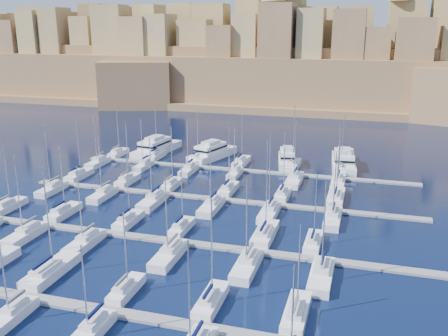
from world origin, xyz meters
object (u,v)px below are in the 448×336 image
(sailboat_2, at_px, (50,271))
(sailboat_4, at_px, (211,301))
(motor_yacht_a, at_px, (156,147))
(motor_yacht_c, at_px, (287,159))
(motor_yacht_b, at_px, (212,152))
(motor_yacht_d, at_px, (344,161))

(sailboat_2, height_order, sailboat_4, sailboat_2)
(motor_yacht_a, bearing_deg, motor_yacht_c, -3.37)
(sailboat_4, height_order, motor_yacht_b, sailboat_4)
(motor_yacht_c, relative_size, motor_yacht_d, 0.78)
(motor_yacht_a, relative_size, motor_yacht_d, 1.03)
(sailboat_2, xyz_separation_m, sailboat_4, (24.65, -1.01, -0.03))
(sailboat_4, distance_m, motor_yacht_d, 72.30)
(motor_yacht_a, relative_size, motor_yacht_c, 1.31)
(sailboat_2, distance_m, motor_yacht_c, 71.95)
(sailboat_4, distance_m, motor_yacht_a, 81.45)
(sailboat_2, distance_m, motor_yacht_a, 71.87)
(sailboat_2, relative_size, motor_yacht_b, 0.94)
(motor_yacht_c, bearing_deg, sailboat_4, -88.63)
(motor_yacht_d, bearing_deg, motor_yacht_a, 179.82)
(sailboat_2, xyz_separation_m, motor_yacht_b, (2.25, 69.45, 0.95))
(motor_yacht_d, bearing_deg, motor_yacht_c, -171.71)
(sailboat_2, distance_m, motor_yacht_b, 69.50)
(motor_yacht_b, bearing_deg, sailboat_2, -91.86)
(motor_yacht_b, bearing_deg, sailboat_4, -72.36)
(sailboat_4, relative_size, motor_yacht_d, 0.77)
(sailboat_2, relative_size, motor_yacht_a, 0.85)
(motor_yacht_c, bearing_deg, sailboat_2, -108.65)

